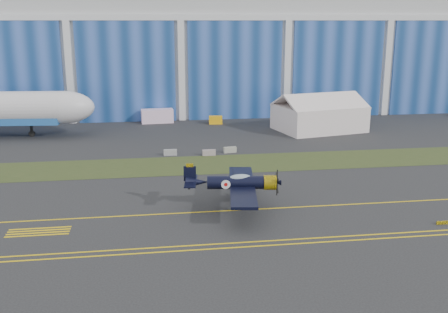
{
  "coord_description": "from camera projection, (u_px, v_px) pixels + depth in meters",
  "views": [
    {
      "loc": [
        -7.0,
        -57.73,
        19.93
      ],
      "look_at": [
        2.15,
        4.62,
        3.56
      ],
      "focal_mm": 42.0,
      "sensor_mm": 36.0,
      "label": 1
    }
  ],
  "objects": [
    {
      "name": "tent",
      "position": [
        319.0,
        112.0,
        97.51
      ],
      "size": [
        17.3,
        14.2,
        7.09
      ],
      "rotation": [
        0.0,
        0.0,
        0.22
      ],
      "color": "white",
      "rests_on": "ground"
    },
    {
      "name": "hangar",
      "position": [
        175.0,
        42.0,
        126.26
      ],
      "size": [
        220.0,
        45.7,
        30.0
      ],
      "color": "silver",
      "rests_on": "ground"
    },
    {
      "name": "tug",
      "position": [
        216.0,
        120.0,
        104.33
      ],
      "size": [
        2.75,
        1.87,
        1.52
      ],
      "primitive_type": "cube",
      "rotation": [
        0.0,
        0.0,
        -0.09
      ],
      "color": "#FEB50E",
      "rests_on": "ground"
    },
    {
      "name": "guard_board_right",
      "position": [
        442.0,
        223.0,
        52.84
      ],
      "size": [
        1.2,
        0.15,
        0.35
      ],
      "primitive_type": "cube",
      "color": "yellow",
      "rests_on": "ground"
    },
    {
      "name": "grass_median",
      "position": [
        200.0,
        165.0,
        74.68
      ],
      "size": [
        260.0,
        10.0,
        0.02
      ],
      "primitive_type": "cube",
      "color": "#475128",
      "rests_on": "ground"
    },
    {
      "name": "taxiway_centreline",
      "position": [
        217.0,
        211.0,
        56.49
      ],
      "size": [
        200.0,
        0.2,
        0.02
      ],
      "primitive_type": "cube",
      "color": "yellow",
      "rests_on": "ground"
    },
    {
      "name": "edge_line_far",
      "position": [
        229.0,
        243.0,
        48.35
      ],
      "size": [
        80.0,
        0.2,
        0.02
      ],
      "primitive_type": "cube",
      "color": "yellow",
      "rests_on": "ground"
    },
    {
      "name": "hold_short_ladder",
      "position": [
        39.0,
        232.0,
        50.99
      ],
      "size": [
        6.0,
        2.4,
        0.02
      ],
      "primitive_type": null,
      "color": "yellow",
      "rests_on": "ground"
    },
    {
      "name": "barrier_c",
      "position": [
        230.0,
        150.0,
        81.53
      ],
      "size": [
        2.07,
        0.93,
        0.9
      ],
      "primitive_type": "cube",
      "rotation": [
        0.0,
        0.0,
        0.17
      ],
      "color": "#98998B",
      "rests_on": "ground"
    },
    {
      "name": "ground",
      "position": [
        212.0,
        196.0,
        61.28
      ],
      "size": [
        260.0,
        260.0,
        0.0
      ],
      "primitive_type": "plane",
      "color": "#2C2C2E",
      "rests_on": "ground"
    },
    {
      "name": "edge_line_near",
      "position": [
        231.0,
        248.0,
        47.39
      ],
      "size": [
        80.0,
        0.2,
        0.02
      ],
      "primitive_type": "cube",
      "color": "yellow",
      "rests_on": "ground"
    },
    {
      "name": "barrier_a",
      "position": [
        170.0,
        152.0,
        79.87
      ],
      "size": [
        2.02,
        0.66,
        0.9
      ],
      "primitive_type": "cube",
      "rotation": [
        0.0,
        0.0,
        -0.03
      ],
      "color": "gray",
      "rests_on": "ground"
    },
    {
      "name": "barrier_b",
      "position": [
        209.0,
        153.0,
        79.73
      ],
      "size": [
        2.01,
        0.64,
        0.9
      ],
      "primitive_type": "cube",
      "rotation": [
        0.0,
        0.0,
        -0.02
      ],
      "color": "gray",
      "rests_on": "ground"
    },
    {
      "name": "warbird",
      "position": [
        236.0,
        183.0,
        56.64
      ],
      "size": [
        13.7,
        15.76,
        4.22
      ],
      "rotation": [
        0.0,
        0.0,
        -0.15
      ],
      "color": "black",
      "rests_on": "ground"
    },
    {
      "name": "shipping_container",
      "position": [
        157.0,
        116.0,
        105.27
      ],
      "size": [
        6.49,
        3.0,
        2.74
      ],
      "primitive_type": "cube",
      "rotation": [
        0.0,
        0.0,
        0.08
      ],
      "color": "white",
      "rests_on": "ground"
    }
  ]
}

